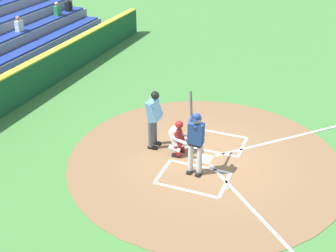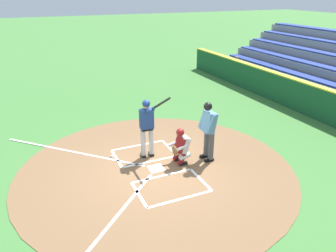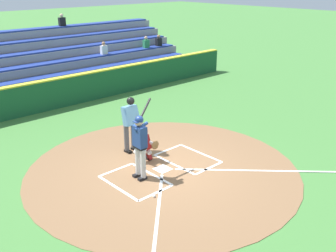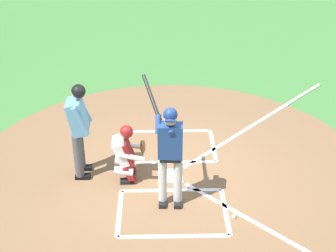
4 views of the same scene
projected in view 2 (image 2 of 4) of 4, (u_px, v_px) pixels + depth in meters
The scene contains 7 objects.
ground_plane at pixel (156, 169), 9.53m from camera, with size 120.00×120.00×0.00m, color #427A38.
dirt_circle at pixel (156, 169), 9.53m from camera, with size 8.00×8.00×0.01m, color brown.
home_plate_and_chalk at pixel (127, 175), 9.20m from camera, with size 7.93×4.91×0.01m.
batter at pixel (147, 124), 9.79m from camera, with size 0.96×0.67×2.13m.
catcher at pixel (181, 145), 9.63m from camera, with size 0.60×0.60×1.13m.
plate_umpire at pixel (208, 127), 9.64m from camera, with size 0.58×0.41×1.86m.
baseball at pixel (111, 156), 10.17m from camera, with size 0.07×0.07×0.07m, color white.
Camera 2 is at (-7.72, 3.04, 4.88)m, focal length 34.77 mm.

